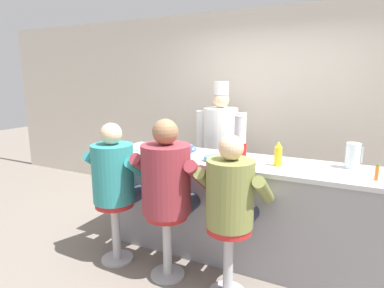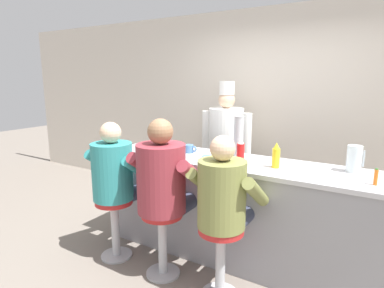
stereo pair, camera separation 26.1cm
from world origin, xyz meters
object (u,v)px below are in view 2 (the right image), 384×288
Objects in this scene: breakfast_plate at (151,148)px; diner_seated_teal at (115,176)px; water_pitcher_clear at (354,159)px; cup_stack_steel at (239,137)px; mustard_bottle_yellow at (276,156)px; diner_seated_olive at (223,200)px; hot_sauce_bottle_orange at (376,177)px; ketchup_bottle_red at (240,152)px; cook_in_whites_near at (226,143)px; coffee_mug_blue at (189,149)px; diner_seated_maroon at (164,182)px; cereal_bowl at (210,159)px.

diner_seated_teal is at bearing -88.52° from breakfast_plate.
water_pitcher_clear reaches higher than breakfast_plate.
breakfast_plate is 1.04m from cup_stack_steel.
diner_seated_olive is (-0.24, -0.56, -0.27)m from mustard_bottle_yellow.
mustard_bottle_yellow is at bearing 173.75° from hot_sauce_bottle_orange.
mustard_bottle_yellow is 1.55m from diner_seated_teal.
breakfast_plate is (-1.11, 0.06, -0.10)m from ketchup_bottle_red.
diner_seated_olive is 0.78× the size of cook_in_whites_near.
cook_in_whites_near reaches higher than coffee_mug_blue.
cook_in_whites_near reaches higher than hot_sauce_bottle_orange.
diner_seated_teal is at bearing -154.69° from ketchup_bottle_red.
cup_stack_steel is (-0.43, 0.15, 0.11)m from mustard_bottle_yellow.
water_pitcher_clear is 1.57m from coffee_mug_blue.
mustard_bottle_yellow is 1.35m from cook_in_whites_near.
cup_stack_steel is (-1.21, 0.24, 0.15)m from hot_sauce_bottle_orange.
ketchup_bottle_red is at bearing 25.31° from diner_seated_teal.
coffee_mug_blue is at bearing 8.69° from breakfast_plate.
mustard_bottle_yellow is 0.13× the size of cook_in_whites_near.
breakfast_plate is at bearing 91.48° from diner_seated_teal.
cup_stack_steel is (-0.10, 0.19, 0.10)m from ketchup_bottle_red.
diner_seated_maroon is at bearing -119.99° from cup_stack_steel.
diner_seated_teal is at bearing -159.41° from water_pitcher_clear.
diner_seated_teal is (-0.81, -0.45, -0.18)m from cereal_bowl.
ketchup_bottle_red reaches higher than mustard_bottle_yellow.
hot_sauce_bottle_orange is at bearing -31.27° from cook_in_whites_near.
diner_seated_olive reaches higher than cereal_bowl.
mustard_bottle_yellow is at bearing 66.33° from diner_seated_olive.
breakfast_plate is 1.06m from cook_in_whites_near.
mustard_bottle_yellow is 0.79m from hot_sauce_bottle_orange.
mustard_bottle_yellow reaches higher than coffee_mug_blue.
coffee_mug_blue is 0.34× the size of cup_stack_steel.
diner_seated_teal is 1.59m from cook_in_whites_near.
diner_seated_teal reaches higher than water_pitcher_clear.
hot_sauce_bottle_orange is 1.75m from coffee_mug_blue.
water_pitcher_clear is 0.17× the size of diner_seated_teal.
hot_sauce_bottle_orange is at bearing -6.08° from coffee_mug_blue.
hot_sauce_bottle_orange is at bearing 12.04° from diner_seated_teal.
mustard_bottle_yellow is at bearing 33.52° from diner_seated_maroon.
diner_seated_maroon reaches higher than hot_sauce_bottle_orange.
hot_sauce_bottle_orange reaches higher than cereal_bowl.
mustard_bottle_yellow and water_pitcher_clear have the same top height.
ketchup_bottle_red is 0.60m from diner_seated_olive.
breakfast_plate is 1.77× the size of coffee_mug_blue.
diner_seated_teal reaches higher than coffee_mug_blue.
cup_stack_steel is at bearing -57.54° from cook_in_whites_near.
hot_sauce_bottle_orange is 0.34m from water_pitcher_clear.
breakfast_plate is 0.18× the size of diner_seated_teal.
diner_seated_teal is (-1.42, -0.55, -0.26)m from mustard_bottle_yellow.
water_pitcher_clear reaches higher than hot_sauce_bottle_orange.
cup_stack_steel reaches higher than cereal_bowl.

